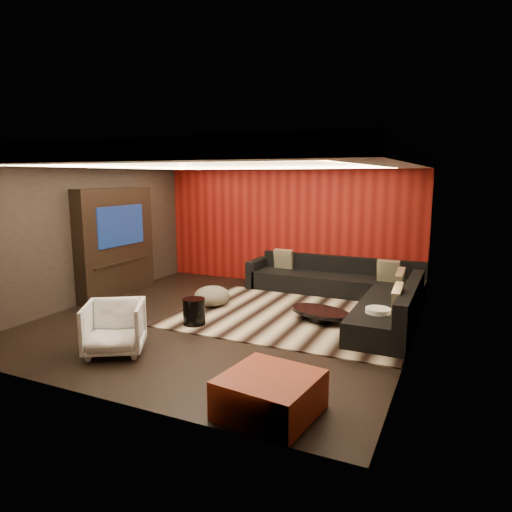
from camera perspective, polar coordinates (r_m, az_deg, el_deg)
The scene contains 26 objects.
floor at distance 7.87m, azimuth -3.85°, elevation -8.15°, with size 6.00×6.00×0.02m, color black.
ceiling at distance 7.49m, azimuth -4.11°, elevation 12.80°, with size 6.00×6.00×0.02m, color silver.
wall_back at distance 10.28m, azimuth 4.10°, elevation 4.17°, with size 6.00×0.02×2.80m, color black.
wall_left at distance 9.37m, azimuth -20.39°, elevation 3.00°, with size 0.02×6.00×2.80m, color black.
wall_right at distance 6.67m, azimuth 19.36°, elevation 0.45°, with size 0.02×6.00×2.80m, color black.
red_feature_wall at distance 10.24m, azimuth 4.02°, elevation 4.15°, with size 5.98×0.05×2.78m, color #6B0C0A.
soffit_back at distance 9.94m, azimuth 3.55°, elevation 11.43°, with size 6.00×0.60×0.22m, color silver.
soffit_front at distance 5.28m, azimuth -18.64°, elevation 12.18°, with size 6.00×0.60×0.22m, color silver.
soffit_left at distance 9.09m, azimuth -19.48°, elevation 11.02°, with size 0.60×4.80×0.22m, color silver.
soffit_right at distance 6.63m, azimuth 17.30°, elevation 11.71°, with size 0.60×4.80×0.22m, color silver.
cove_back at distance 9.62m, azimuth 2.80°, elevation 10.95°, with size 4.80×0.08×0.04m, color #FFD899.
cove_front at distance 5.53m, azimuth -16.14°, elevation 11.26°, with size 4.80×0.08×0.04m, color #FFD899.
cove_left at distance 8.86m, azimuth -17.83°, elevation 10.56°, with size 0.08×4.80×0.04m, color #FFD899.
cove_right at distance 6.68m, azimuth 14.32°, elevation 11.06°, with size 0.08×4.80×0.04m, color #FFD899.
tv_surround at distance 9.73m, azimuth -17.12°, elevation 1.64°, with size 0.30×2.00×2.20m, color black.
tv_screen at distance 9.58m, azimuth -16.51°, elevation 3.66°, with size 0.04×1.30×0.80m, color black.
tv_shelf at distance 9.69m, azimuth -16.29°, elevation -0.75°, with size 0.04×1.60×0.04m, color black.
rug at distance 8.08m, azimuth 4.68°, elevation -7.53°, with size 4.00×3.00×0.02m, color beige.
coffee_table at distance 7.84m, azimuth 8.02°, elevation -7.36°, with size 1.12×1.12×0.19m, color black.
drum_stool at distance 7.63m, azimuth -7.74°, elevation -6.88°, with size 0.37×0.37×0.43m, color black.
striped_pouf at distance 8.67m, azimuth -5.50°, elevation -4.98°, with size 0.67×0.67×0.37m, color #C1B595.
white_side_table at distance 7.22m, azimuth 14.94°, elevation -8.12°, with size 0.38×0.38×0.47m, color white.
orange_ottoman at distance 4.94m, azimuth 1.74°, elevation -16.90°, with size 0.92×0.92×0.41m, color #962E13.
armchair at distance 6.70m, azimuth -17.29°, elevation -8.55°, with size 0.77×0.80×0.73m, color silver.
sectional_sofa at distance 8.90m, azimuth 11.91°, elevation -4.38°, with size 3.65×3.50×0.75m.
throw_pillows at distance 8.62m, azimuth 13.04°, elevation -2.45°, with size 3.05×2.84×0.50m.
Camera 1 is at (3.59, -6.56, 2.44)m, focal length 32.00 mm.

